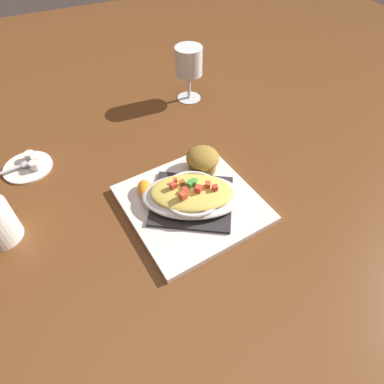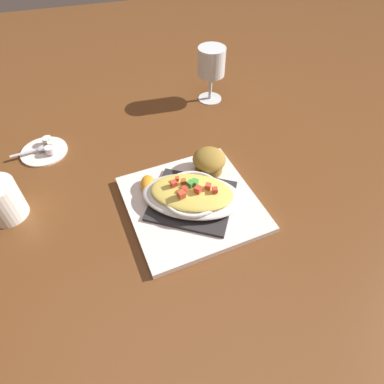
# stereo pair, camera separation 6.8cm
# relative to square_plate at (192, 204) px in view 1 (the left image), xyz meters

# --- Properties ---
(ground_plane) EXTENTS (2.60, 2.60, 0.00)m
(ground_plane) POSITION_rel_square_plate_xyz_m (0.00, 0.00, -0.01)
(ground_plane) COLOR brown
(square_plate) EXTENTS (0.30, 0.30, 0.01)m
(square_plate) POSITION_rel_square_plate_xyz_m (0.00, 0.00, 0.00)
(square_plate) COLOR white
(square_plate) RESTS_ON ground_plane
(folded_napkin) EXTENTS (0.22, 0.22, 0.01)m
(folded_napkin) POSITION_rel_square_plate_xyz_m (0.00, 0.00, 0.01)
(folded_napkin) COLOR #2B282A
(folded_napkin) RESTS_ON square_plate
(gratin_dish) EXTENTS (0.20, 0.24, 0.05)m
(gratin_dish) POSITION_rel_square_plate_xyz_m (-0.00, -0.00, 0.03)
(gratin_dish) COLOR silver
(gratin_dish) RESTS_ON folded_napkin
(muffin) EXTENTS (0.08, 0.08, 0.05)m
(muffin) POSITION_rel_square_plate_xyz_m (-0.08, 0.06, 0.03)
(muffin) COLOR olive
(muffin) RESTS_ON square_plate
(orange_garnish) EXTENTS (0.06, 0.04, 0.02)m
(orange_garnish) POSITION_rel_square_plate_xyz_m (-0.06, -0.08, 0.02)
(orange_garnish) COLOR #541B69
(orange_garnish) RESTS_ON square_plate
(stemmed_glass) EXTENTS (0.08, 0.08, 0.15)m
(stemmed_glass) POSITION_rel_square_plate_xyz_m (-0.39, 0.17, 0.10)
(stemmed_glass) COLOR white
(stemmed_glass) RESTS_ON ground_plane
(creamer_saucer) EXTENTS (0.11, 0.11, 0.01)m
(creamer_saucer) POSITION_rel_square_plate_xyz_m (-0.27, -0.31, -0.00)
(creamer_saucer) COLOR white
(creamer_saucer) RESTS_ON ground_plane
(spoon) EXTENTS (0.03, 0.09, 0.01)m
(spoon) POSITION_rel_square_plate_xyz_m (-0.27, -0.32, 0.01)
(spoon) COLOR silver
(spoon) RESTS_ON creamer_saucer
(creamer_cup_0) EXTENTS (0.02, 0.02, 0.02)m
(creamer_cup_0) POSITION_rel_square_plate_xyz_m (-0.25, -0.29, 0.01)
(creamer_cup_0) COLOR white
(creamer_cup_0) RESTS_ON creamer_saucer
(creamer_cup_1) EXTENTS (0.02, 0.02, 0.02)m
(creamer_cup_1) POSITION_rel_square_plate_xyz_m (-0.28, -0.28, 0.01)
(creamer_cup_1) COLOR white
(creamer_cup_1) RESTS_ON creamer_saucer
(creamer_cup_2) EXTENTS (0.02, 0.02, 0.02)m
(creamer_cup_2) POSITION_rel_square_plate_xyz_m (-0.29, -0.30, 0.01)
(creamer_cup_2) COLOR white
(creamer_cup_2) RESTS_ON creamer_saucer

